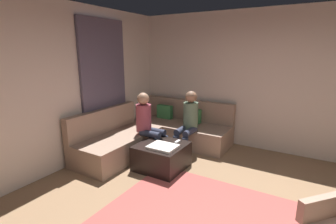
{
  "coord_description": "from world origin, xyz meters",
  "views": [
    {
      "loc": [
        0.61,
        -2.15,
        1.94
      ],
      "look_at": [
        -1.63,
        1.63,
        0.85
      ],
      "focal_mm": 26.75,
      "sensor_mm": 36.0,
      "label": 1
    }
  ],
  "objects": [
    {
      "name": "wall_left",
      "position": [
        -2.94,
        0.0,
        1.35
      ],
      "size": [
        0.12,
        6.0,
        2.7
      ],
      "primitive_type": "cube",
      "color": "beige",
      "rests_on": "ground_plane"
    },
    {
      "name": "folded_blanket",
      "position": [
        -1.37,
        1.03,
        0.44
      ],
      "size": [
        0.44,
        0.36,
        0.04
      ],
      "primitive_type": "cube",
      "color": "white",
      "rests_on": "ottoman"
    },
    {
      "name": "curtain_panel",
      "position": [
        -2.84,
        1.3,
        1.25
      ],
      "size": [
        0.06,
        1.1,
        2.5
      ],
      "primitive_type": "cube",
      "color": "#595166",
      "rests_on": "ground_plane"
    },
    {
      "name": "wall_back",
      "position": [
        0.0,
        2.94,
        1.35
      ],
      "size": [
        6.0,
        0.12,
        2.7
      ],
      "primitive_type": "cube",
      "color": "beige",
      "rests_on": "ground_plane"
    },
    {
      "name": "sectional_couch",
      "position": [
        -2.08,
        1.88,
        0.28
      ],
      "size": [
        2.1,
        2.55,
        0.87
      ],
      "color": "#9E7F6B",
      "rests_on": "ground_plane"
    },
    {
      "name": "person_on_couch_back",
      "position": [
        -1.37,
        1.93,
        0.66
      ],
      "size": [
        0.3,
        0.6,
        1.2
      ],
      "rotation": [
        0.0,
        0.0,
        3.14
      ],
      "color": "#2D3347",
      "rests_on": "ground_plane"
    },
    {
      "name": "game_remote",
      "position": [
        -1.29,
        1.37,
        0.43
      ],
      "size": [
        0.05,
        0.15,
        0.02
      ],
      "primitive_type": "cube",
      "color": "white",
      "rests_on": "ottoman"
    },
    {
      "name": "coffee_mug",
      "position": [
        -1.69,
        1.33,
        0.47
      ],
      "size": [
        0.08,
        0.08,
        0.1
      ],
      "primitive_type": "cylinder",
      "color": "#334C72",
      "rests_on": "ottoman"
    },
    {
      "name": "person_on_couch_side",
      "position": [
        -1.93,
        1.43,
        0.66
      ],
      "size": [
        0.6,
        0.3,
        1.2
      ],
      "rotation": [
        0.0,
        0.0,
        -1.57
      ],
      "color": "#2D3347",
      "rests_on": "ground_plane"
    },
    {
      "name": "ottoman",
      "position": [
        -1.47,
        1.15,
        0.21
      ],
      "size": [
        0.76,
        0.76,
        0.42
      ],
      "primitive_type": "cube",
      "color": "black",
      "rests_on": "ground_plane"
    }
  ]
}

